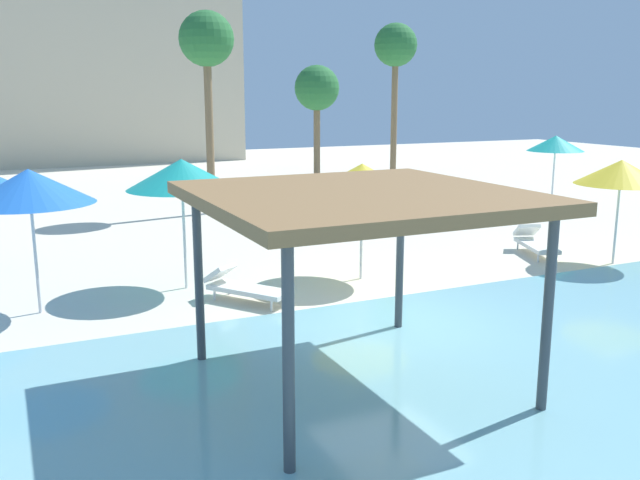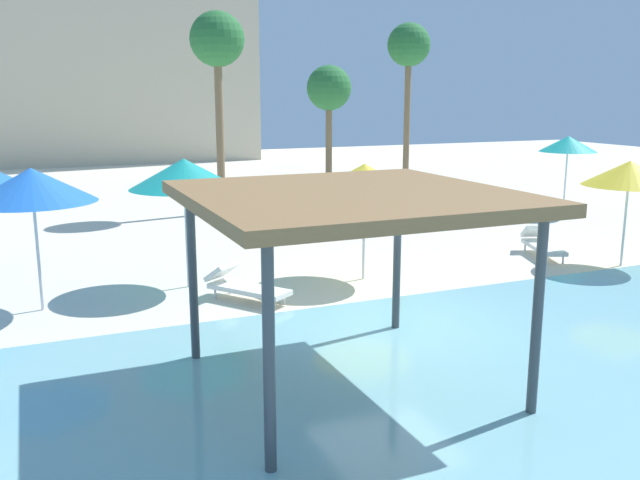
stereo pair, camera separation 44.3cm
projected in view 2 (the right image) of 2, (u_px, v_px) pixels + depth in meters
ground_plane at (389, 327)px, 12.70m from camera, size 80.00×80.00×0.00m
lagoon_water at (607, 463)px, 7.97m from camera, size 44.00×13.50×0.04m
shade_pavilion at (349, 203)px, 9.60m from camera, size 4.41×4.41×2.91m
beach_umbrella_teal_0 at (568, 144)px, 24.11m from camera, size 1.99×1.99×2.78m
beach_umbrella_teal_1 at (184, 174)px, 14.79m from camera, size 2.39×2.39×2.87m
beach_umbrella_blue_3 at (32, 185)px, 13.15m from camera, size 2.43×2.43×2.85m
beach_umbrella_yellow_4 at (629, 173)px, 16.70m from camera, size 2.23×2.23×2.64m
beach_umbrella_yellow_6 at (365, 178)px, 15.46m from camera, size 2.33×2.33×2.69m
lounge_chair_2 at (243, 285)px, 14.24m from camera, size 1.57×1.90×0.74m
lounge_chair_3 at (541, 244)px, 18.19m from camera, size 1.22×1.99×0.74m
palm_tree_0 at (329, 90)px, 28.86m from camera, size 1.90×1.90×5.43m
palm_tree_2 at (409, 50)px, 30.14m from camera, size 1.90×1.90×7.30m
palm_tree_3 at (217, 45)px, 23.61m from camera, size 1.90×1.90×7.04m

